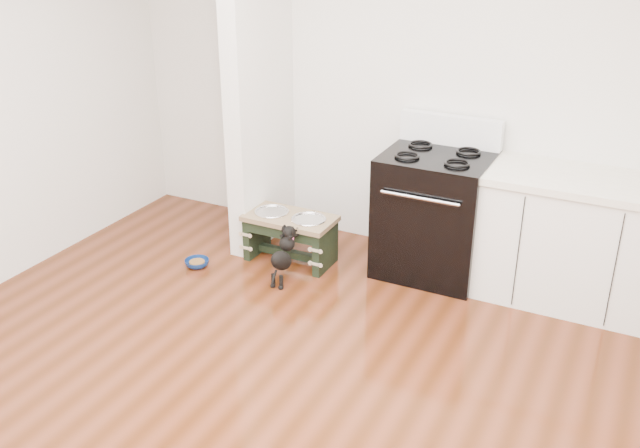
{
  "coord_description": "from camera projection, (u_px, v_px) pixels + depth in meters",
  "views": [
    {
      "loc": [
        1.65,
        -2.5,
        2.56
      ],
      "look_at": [
        -0.35,
        1.48,
        0.54
      ],
      "focal_mm": 40.0,
      "sensor_mm": 36.0,
      "label": 1
    }
  ],
  "objects": [
    {
      "name": "cabinet_run",
      "position": [
        573.0,
        240.0,
        4.84
      ],
      "size": [
        1.24,
        0.64,
        0.91
      ],
      "color": "white",
      "rests_on": "ground"
    },
    {
      "name": "puppy",
      "position": [
        284.0,
        254.0,
        5.16
      ],
      "size": [
        0.12,
        0.35,
        0.42
      ],
      "color": "black",
      "rests_on": "ground"
    },
    {
      "name": "room_shell",
      "position": [
        238.0,
        138.0,
        3.09
      ],
      "size": [
        5.0,
        5.0,
        5.0
      ],
      "color": "silver",
      "rests_on": "ground"
    },
    {
      "name": "dog_feeder",
      "position": [
        290.0,
        229.0,
        5.45
      ],
      "size": [
        0.69,
        0.37,
        0.39
      ],
      "color": "black",
      "rests_on": "ground"
    },
    {
      "name": "floor_bowl",
      "position": [
        197.0,
        263.0,
        5.45
      ],
      "size": [
        0.21,
        0.21,
        0.06
      ],
      "rotation": [
        0.0,
        0.0,
        0.15
      ],
      "color": "navy",
      "rests_on": "ground"
    },
    {
      "name": "ground",
      "position": [
        253.0,
        432.0,
        3.76
      ],
      "size": [
        5.0,
        5.0,
        0.0
      ],
      "primitive_type": "plane",
      "color": "#451F0C",
      "rests_on": "ground"
    },
    {
      "name": "oven_range",
      "position": [
        434.0,
        212.0,
        5.22
      ],
      "size": [
        0.76,
        0.69,
        1.14
      ],
      "color": "black",
      "rests_on": "ground"
    },
    {
      "name": "partition_wall",
      "position": [
        259.0,
        76.0,
        5.39
      ],
      "size": [
        0.15,
        0.8,
        2.7
      ],
      "primitive_type": "cube",
      "color": "silver",
      "rests_on": "ground"
    }
  ]
}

